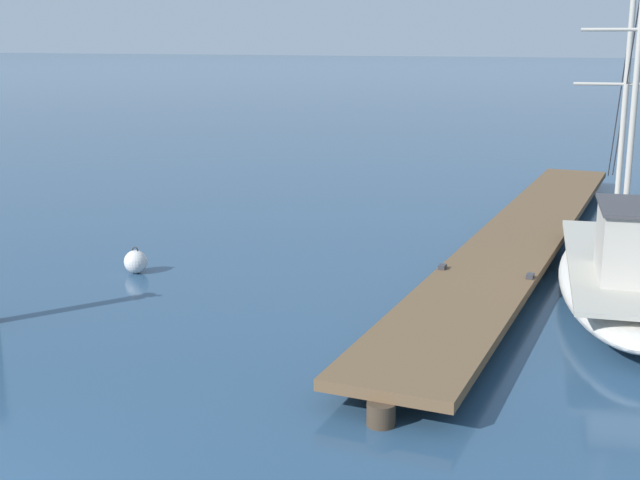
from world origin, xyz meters
TOP-DOWN VIEW (x-y plane):
  - floating_dock at (4.04, 13.71)m, footprint 2.41×19.41m
  - fishing_boat_4 at (6.25, 10.33)m, footprint 3.06×8.07m
  - mooring_buoy at (-2.93, 8.99)m, footprint 0.47×0.47m

SIDE VIEW (x-z plane):
  - mooring_buoy at x=-2.93m, z-range -0.03..0.51m
  - floating_dock at x=4.04m, z-range 0.10..0.63m
  - fishing_boat_4 at x=6.25m, z-range -2.60..3.77m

